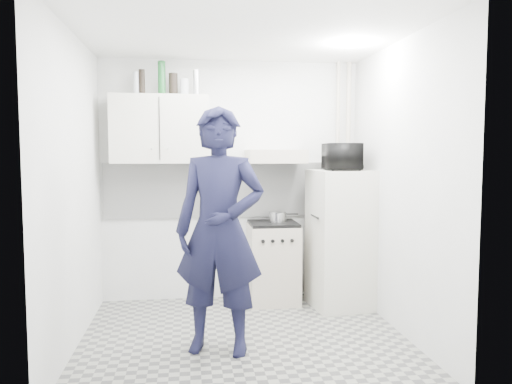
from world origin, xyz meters
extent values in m
plane|color=gray|center=(0.00, 0.00, 0.00)|extent=(2.80, 2.80, 0.00)
plane|color=white|center=(0.00, 0.00, 2.60)|extent=(2.80, 2.80, 0.00)
plane|color=silver|center=(0.00, 1.25, 1.30)|extent=(2.80, 0.00, 2.80)
plane|color=silver|center=(-1.40, 0.00, 1.30)|extent=(0.00, 2.60, 2.60)
plane|color=silver|center=(1.40, 0.00, 1.30)|extent=(0.00, 2.60, 2.60)
imported|color=black|center=(-0.22, -0.26, 0.99)|extent=(0.82, 0.65, 1.98)
cube|color=beige|center=(0.43, 1.00, 0.42)|extent=(0.52, 0.52, 0.84)
cube|color=silver|center=(1.10, 0.75, 0.71)|extent=(0.65, 0.65, 1.43)
cube|color=black|center=(0.43, 1.00, 0.85)|extent=(0.50, 0.50, 0.03)
cylinder|color=silver|center=(0.49, 1.03, 0.92)|extent=(0.18, 0.18, 0.10)
imported|color=black|center=(1.10, 0.75, 1.57)|extent=(0.52, 0.38, 0.28)
cylinder|color=#B2B7BC|center=(-0.99, 1.07, 2.32)|extent=(0.06, 0.06, 0.23)
cylinder|color=black|center=(-0.93, 1.07, 2.33)|extent=(0.06, 0.06, 0.26)
cylinder|color=#144C1E|center=(-0.73, 1.07, 2.37)|extent=(0.08, 0.08, 0.35)
cylinder|color=black|center=(-0.61, 1.07, 2.31)|extent=(0.09, 0.09, 0.23)
cylinder|color=#B2B7BC|center=(-0.50, 1.07, 2.29)|extent=(0.09, 0.09, 0.17)
cylinder|color=silver|center=(-0.38, 1.07, 2.33)|extent=(0.07, 0.07, 0.27)
cube|color=silver|center=(-0.75, 1.07, 1.85)|extent=(1.00, 0.35, 0.70)
cube|color=beige|center=(0.45, 1.00, 1.57)|extent=(0.60, 0.50, 0.14)
cube|color=white|center=(0.00, 1.24, 1.20)|extent=(2.74, 0.03, 0.60)
cylinder|color=beige|center=(1.30, 1.17, 1.30)|extent=(0.05, 0.05, 2.60)
cylinder|color=beige|center=(1.18, 1.17, 1.30)|extent=(0.04, 0.04, 2.60)
cylinder|color=white|center=(1.00, 0.20, 2.57)|extent=(0.10, 0.10, 0.02)
camera|label=1|loc=(-0.46, -4.22, 1.62)|focal=35.00mm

